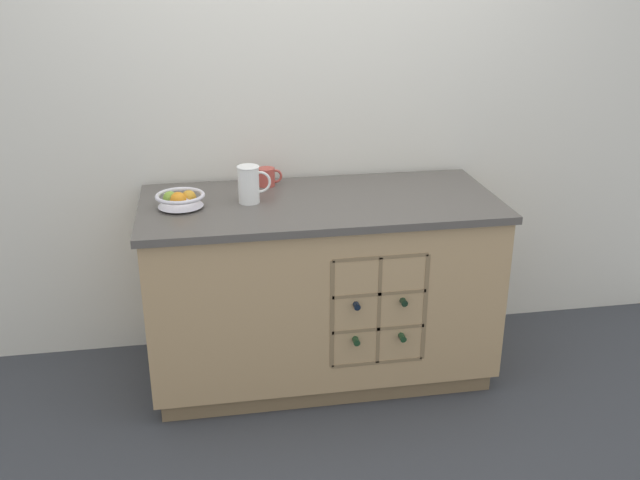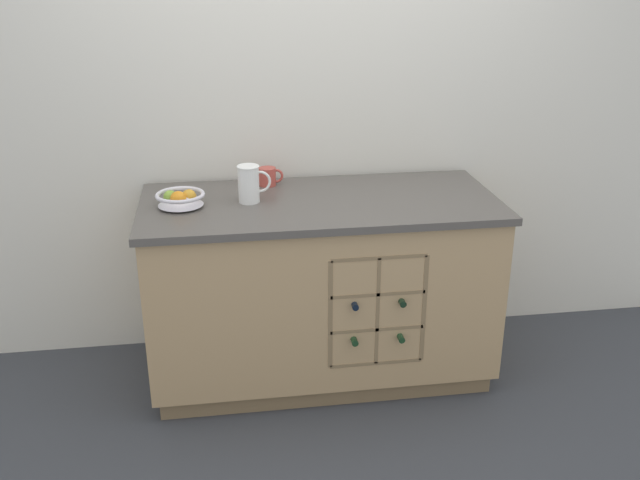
# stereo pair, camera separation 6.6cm
# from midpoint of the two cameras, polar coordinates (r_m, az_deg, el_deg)

# --- Properties ---
(ground_plane) EXTENTS (14.00, 14.00, 0.00)m
(ground_plane) POSITION_cam_midpoint_polar(r_m,az_deg,el_deg) (3.71, -0.52, -10.24)
(ground_plane) COLOR #383A3F
(back_wall) EXTENTS (4.40, 0.06, 2.55)m
(back_wall) POSITION_cam_midpoint_polar(r_m,az_deg,el_deg) (3.63, -1.68, 10.79)
(back_wall) COLOR silver
(back_wall) RESTS_ON ground_plane
(kitchen_island) EXTENTS (1.67, 0.78, 0.91)m
(kitchen_island) POSITION_cam_midpoint_polar(r_m,az_deg,el_deg) (3.49, -0.50, -3.82)
(kitchen_island) COLOR olive
(kitchen_island) RESTS_ON ground_plane
(fruit_bowl) EXTENTS (0.22, 0.22, 0.08)m
(fruit_bowl) POSITION_cam_midpoint_polar(r_m,az_deg,el_deg) (3.27, -11.70, 3.25)
(fruit_bowl) COLOR silver
(fruit_bowl) RESTS_ON kitchen_island
(white_pitcher) EXTENTS (0.15, 0.10, 0.17)m
(white_pitcher) POSITION_cam_midpoint_polar(r_m,az_deg,el_deg) (3.28, -6.25, 4.52)
(white_pitcher) COLOR white
(white_pitcher) RESTS_ON kitchen_island
(ceramic_mug) EXTENTS (0.12, 0.08, 0.09)m
(ceramic_mug) POSITION_cam_midpoint_polar(r_m,az_deg,el_deg) (3.53, -4.79, 5.05)
(ceramic_mug) COLOR #B7473D
(ceramic_mug) RESTS_ON kitchen_island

